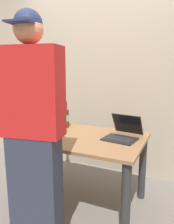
{
  "coord_description": "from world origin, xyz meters",
  "views": [
    {
      "loc": [
        0.93,
        -1.91,
        1.4
      ],
      "look_at": [
        0.07,
        0.0,
        0.98
      ],
      "focal_mm": 35.48,
      "sensor_mm": 36.0,
      "label": 1
    }
  ],
  "objects": [
    {
      "name": "beer_bottle_green",
      "position": [
        -0.47,
        0.3,
        0.86
      ],
      "size": [
        0.08,
        0.08,
        0.33
      ],
      "color": "#1E5123",
      "rests_on": "desk"
    },
    {
      "name": "ground_plane",
      "position": [
        0.0,
        0.0,
        0.0
      ],
      "size": [
        8.0,
        8.0,
        0.0
      ],
      "primitive_type": "plane",
      "color": "slate",
      "rests_on": "ground"
    },
    {
      "name": "beer_bottle_brown",
      "position": [
        -0.3,
        0.23,
        0.85
      ],
      "size": [
        0.07,
        0.07,
        0.31
      ],
      "color": "#472B14",
      "rests_on": "desk"
    },
    {
      "name": "back_wall",
      "position": [
        0.0,
        0.92,
        1.3
      ],
      "size": [
        6.0,
        0.1,
        2.6
      ],
      "primitive_type": "cube",
      "color": "tan",
      "rests_on": "ground"
    },
    {
      "name": "laptop",
      "position": [
        0.4,
        0.11,
        0.79
      ],
      "size": [
        0.35,
        0.39,
        0.22
      ],
      "color": "black",
      "rests_on": "desk"
    },
    {
      "name": "desk",
      "position": [
        0.0,
        0.0,
        0.59
      ],
      "size": [
        1.24,
        0.83,
        0.73
      ],
      "color": "olive",
      "rests_on": "ground"
    },
    {
      "name": "beer_bottle_amber",
      "position": [
        -0.52,
        0.18,
        0.86
      ],
      "size": [
        0.08,
        0.08,
        0.33
      ],
      "color": "#333333",
      "rests_on": "desk"
    },
    {
      "name": "person_figure",
      "position": [
        -0.04,
        -0.69,
        0.9
      ],
      "size": [
        0.46,
        0.31,
        1.77
      ],
      "color": "#2D3347",
      "rests_on": "ground"
    }
  ]
}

